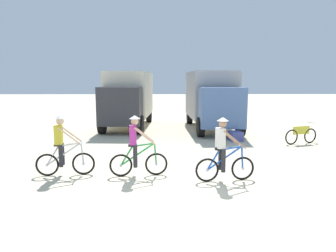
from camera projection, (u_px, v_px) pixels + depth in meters
The scene contains 8 objects.
ground_plane at pixel (185, 192), 8.04m from camera, with size 120.00×120.00×0.00m, color beige.
box_truck_cream_rv at pixel (129, 96), 19.37m from camera, with size 2.71×6.86×3.35m.
box_truck_grey_hauler at pixel (211, 97), 18.49m from camera, with size 2.56×6.81×3.35m.
cyclist_orange_shirt at pixel (63, 148), 9.37m from camera, with size 1.72×0.52×1.82m.
cyclist_cowboy_hat at pixel (137, 148), 9.32m from camera, with size 1.72×0.52×1.82m.
cyclist_near_camera at pixel (223, 152), 8.84m from camera, with size 1.72×0.54×1.82m.
bicycle_spare at pixel (301, 135), 14.19m from camera, with size 1.65×0.71×0.97m.
supply_crate at pixel (236, 136), 14.92m from camera, with size 0.55×0.66×0.45m, color #4C5199.
Camera 1 is at (-0.55, -7.71, 2.81)m, focal length 33.81 mm.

